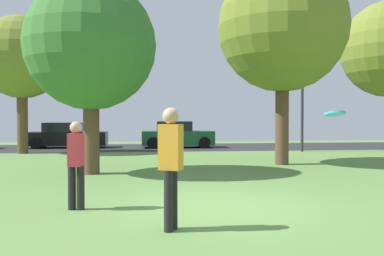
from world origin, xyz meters
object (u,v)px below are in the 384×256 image
(frisbee_disc, at_px, (335,114))
(parked_car_black, at_px, (67,136))
(maple_tree_near, at_px, (91,46))
(street_lamp_post, at_px, (302,106))
(parked_car_green, at_px, (177,136))
(person_bystander, at_px, (76,161))
(oak_tree_center, at_px, (282,28))
(birch_tree_lone, at_px, (22,58))
(person_catcher, at_px, (171,162))

(frisbee_disc, bearing_deg, parked_car_black, 109.64)
(maple_tree_near, relative_size, street_lamp_post, 1.28)
(maple_tree_near, height_order, parked_car_green, maple_tree_near)
(person_bystander, distance_m, street_lamp_post, 15.23)
(maple_tree_near, bearing_deg, street_lamp_post, 37.68)
(oak_tree_center, distance_m, person_bystander, 9.91)
(person_bystander, relative_size, street_lamp_post, 0.36)
(person_bystander, height_order, street_lamp_post, street_lamp_post)
(birch_tree_lone, relative_size, parked_car_black, 1.50)
(street_lamp_post, bearing_deg, birch_tree_lone, 178.00)
(person_bystander, distance_m, parked_car_green, 15.95)
(maple_tree_near, bearing_deg, oak_tree_center, 15.23)
(street_lamp_post, bearing_deg, frisbee_disc, -110.14)
(person_catcher, xyz_separation_m, parked_car_black, (-4.69, 17.83, -0.36))
(person_catcher, bearing_deg, oak_tree_center, 87.85)
(person_bystander, relative_size, parked_car_black, 0.37)
(maple_tree_near, bearing_deg, parked_car_green, 72.40)
(street_lamp_post, bearing_deg, parked_car_green, 149.82)
(oak_tree_center, distance_m, person_catcher, 10.17)
(person_catcher, distance_m, parked_car_green, 17.29)
(frisbee_disc, height_order, street_lamp_post, street_lamp_post)
(parked_car_black, bearing_deg, person_bystander, -79.27)
(oak_tree_center, distance_m, street_lamp_post, 6.76)
(oak_tree_center, height_order, street_lamp_post, oak_tree_center)
(maple_tree_near, distance_m, person_catcher, 7.32)
(maple_tree_near, height_order, frisbee_disc, maple_tree_near)
(parked_car_black, xyz_separation_m, street_lamp_post, (12.14, -4.09, 1.60))
(oak_tree_center, distance_m, frisbee_disc, 10.11)
(person_catcher, bearing_deg, parked_car_green, 111.76)
(oak_tree_center, bearing_deg, person_bystander, -132.64)
(parked_car_green, relative_size, street_lamp_post, 0.89)
(person_catcher, distance_m, frisbee_disc, 2.38)
(birch_tree_lone, height_order, maple_tree_near, birch_tree_lone)
(maple_tree_near, height_order, person_bystander, maple_tree_near)
(person_bystander, relative_size, frisbee_disc, 5.66)
(person_bystander, bearing_deg, oak_tree_center, -33.48)
(maple_tree_near, bearing_deg, parked_car_black, 103.61)
(oak_tree_center, xyz_separation_m, maple_tree_near, (-6.47, -1.76, -1.08))
(birch_tree_lone, height_order, person_bystander, birch_tree_lone)
(person_bystander, xyz_separation_m, parked_car_black, (-3.08, 16.25, -0.22))
(oak_tree_center, bearing_deg, parked_car_black, 133.88)
(oak_tree_center, bearing_deg, person_catcher, -118.76)
(street_lamp_post, bearing_deg, maple_tree_near, -142.32)
(frisbee_disc, height_order, parked_car_black, frisbee_disc)
(oak_tree_center, height_order, person_bystander, oak_tree_center)
(maple_tree_near, height_order, person_catcher, maple_tree_near)
(person_bystander, bearing_deg, parked_car_green, -1.95)
(oak_tree_center, xyz_separation_m, street_lamp_post, (2.93, 5.50, -2.63))
(birch_tree_lone, bearing_deg, street_lamp_post, -2.00)
(birch_tree_lone, relative_size, oak_tree_center, 0.90)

